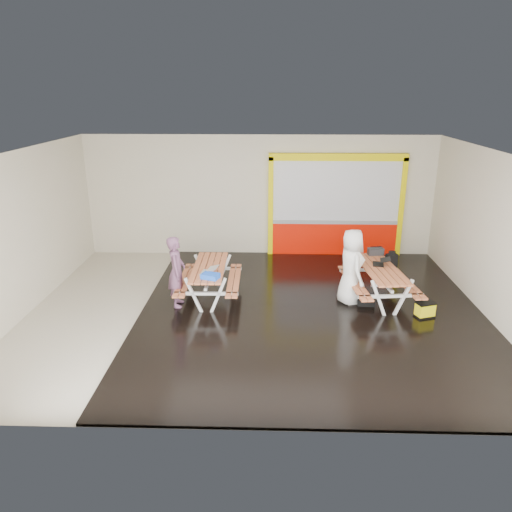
{
  "coord_description": "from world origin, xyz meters",
  "views": [
    {
      "loc": [
        0.33,
        -9.86,
        4.71
      ],
      "look_at": [
        0.0,
        0.9,
        1.0
      ],
      "focal_mm": 34.22,
      "sensor_mm": 36.0,
      "label": 1
    }
  ],
  "objects_px": {
    "blue_pouch": "(210,276)",
    "dark_case": "(366,301)",
    "picnic_table_left": "(209,274)",
    "laptop_right": "(381,262)",
    "fluke_bag": "(425,310)",
    "picnic_table_right": "(380,276)",
    "laptop_left": "(209,271)",
    "person_left": "(177,272)",
    "backpack": "(391,260)",
    "toolbox": "(376,251)",
    "person_right": "(351,267)"
  },
  "relations": [
    {
      "from": "person_right",
      "to": "toolbox",
      "type": "xyz_separation_m",
      "value": [
        0.75,
        1.01,
        0.04
      ]
    },
    {
      "from": "backpack",
      "to": "fluke_bag",
      "type": "distance_m",
      "value": 1.73
    },
    {
      "from": "laptop_left",
      "to": "laptop_right",
      "type": "bearing_deg",
      "value": 8.97
    },
    {
      "from": "toolbox",
      "to": "fluke_bag",
      "type": "distance_m",
      "value": 2.07
    },
    {
      "from": "picnic_table_right",
      "to": "person_right",
      "type": "relative_size",
      "value": 1.28
    },
    {
      "from": "picnic_table_left",
      "to": "fluke_bag",
      "type": "xyz_separation_m",
      "value": [
        4.74,
        -0.89,
        -0.42
      ]
    },
    {
      "from": "toolbox",
      "to": "fluke_bag",
      "type": "bearing_deg",
      "value": -67.38
    },
    {
      "from": "laptop_left",
      "to": "picnic_table_right",
      "type": "bearing_deg",
      "value": 5.95
    },
    {
      "from": "person_right",
      "to": "blue_pouch",
      "type": "distance_m",
      "value": 3.18
    },
    {
      "from": "picnic_table_left",
      "to": "person_left",
      "type": "height_order",
      "value": "person_left"
    },
    {
      "from": "backpack",
      "to": "fluke_bag",
      "type": "xyz_separation_m",
      "value": [
        0.4,
        -1.59,
        -0.56
      ]
    },
    {
      "from": "toolbox",
      "to": "person_right",
      "type": "bearing_deg",
      "value": -126.5
    },
    {
      "from": "laptop_left",
      "to": "blue_pouch",
      "type": "height_order",
      "value": "laptop_left"
    },
    {
      "from": "person_right",
      "to": "laptop_right",
      "type": "xyz_separation_m",
      "value": [
        0.73,
        0.3,
        0.01
      ]
    },
    {
      "from": "blue_pouch",
      "to": "dark_case",
      "type": "distance_m",
      "value": 3.59
    },
    {
      "from": "picnic_table_left",
      "to": "picnic_table_right",
      "type": "xyz_separation_m",
      "value": [
        3.92,
        -0.02,
        0.01
      ]
    },
    {
      "from": "person_left",
      "to": "laptop_right",
      "type": "relative_size",
      "value": 3.68
    },
    {
      "from": "person_left",
      "to": "backpack",
      "type": "relative_size",
      "value": 3.68
    },
    {
      "from": "blue_pouch",
      "to": "backpack",
      "type": "xyz_separation_m",
      "value": [
        4.22,
        1.43,
        -0.1
      ]
    },
    {
      "from": "person_right",
      "to": "blue_pouch",
      "type": "xyz_separation_m",
      "value": [
        -3.12,
        -0.63,
        -0.01
      ]
    },
    {
      "from": "dark_case",
      "to": "picnic_table_left",
      "type": "bearing_deg",
      "value": 175.41
    },
    {
      "from": "picnic_table_left",
      "to": "laptop_right",
      "type": "distance_m",
      "value": 3.98
    },
    {
      "from": "laptop_left",
      "to": "dark_case",
      "type": "bearing_deg",
      "value": 2.19
    },
    {
      "from": "person_right",
      "to": "toolbox",
      "type": "distance_m",
      "value": 1.26
    },
    {
      "from": "blue_pouch",
      "to": "backpack",
      "type": "bearing_deg",
      "value": 18.73
    },
    {
      "from": "picnic_table_left",
      "to": "backpack",
      "type": "relative_size",
      "value": 4.75
    },
    {
      "from": "picnic_table_right",
      "to": "person_left",
      "type": "height_order",
      "value": "person_left"
    },
    {
      "from": "picnic_table_left",
      "to": "dark_case",
      "type": "distance_m",
      "value": 3.64
    },
    {
      "from": "picnic_table_right",
      "to": "person_left",
      "type": "xyz_separation_m",
      "value": [
        -4.59,
        -0.43,
        0.22
      ]
    },
    {
      "from": "person_left",
      "to": "laptop_left",
      "type": "height_order",
      "value": "person_left"
    },
    {
      "from": "blue_pouch",
      "to": "toolbox",
      "type": "xyz_separation_m",
      "value": [
        3.87,
        1.64,
        0.05
      ]
    },
    {
      "from": "backpack",
      "to": "laptop_right",
      "type": "bearing_deg",
      "value": -126.56
    },
    {
      "from": "backpack",
      "to": "picnic_table_left",
      "type": "bearing_deg",
      "value": -170.94
    },
    {
      "from": "person_left",
      "to": "backpack",
      "type": "distance_m",
      "value": 5.14
    },
    {
      "from": "person_right",
      "to": "laptop_left",
      "type": "height_order",
      "value": "person_right"
    },
    {
      "from": "laptop_left",
      "to": "dark_case",
      "type": "height_order",
      "value": "laptop_left"
    },
    {
      "from": "person_left",
      "to": "fluke_bag",
      "type": "distance_m",
      "value": 5.47
    },
    {
      "from": "picnic_table_left",
      "to": "person_left",
      "type": "relative_size",
      "value": 1.29
    },
    {
      "from": "person_left",
      "to": "backpack",
      "type": "bearing_deg",
      "value": -82.51
    },
    {
      "from": "person_right",
      "to": "backpack",
      "type": "distance_m",
      "value": 1.37
    },
    {
      "from": "picnic_table_left",
      "to": "blue_pouch",
      "type": "bearing_deg",
      "value": -80.96
    },
    {
      "from": "picnic_table_right",
      "to": "fluke_bag",
      "type": "relative_size",
      "value": 4.96
    },
    {
      "from": "picnic_table_right",
      "to": "backpack",
      "type": "height_order",
      "value": "backpack"
    },
    {
      "from": "laptop_right",
      "to": "picnic_table_right",
      "type": "bearing_deg",
      "value": -102.96
    },
    {
      "from": "backpack",
      "to": "dark_case",
      "type": "xyz_separation_m",
      "value": [
        -0.74,
        -0.98,
        -0.66
      ]
    },
    {
      "from": "blue_pouch",
      "to": "dark_case",
      "type": "height_order",
      "value": "blue_pouch"
    },
    {
      "from": "picnic_table_right",
      "to": "person_right",
      "type": "bearing_deg",
      "value": -172.55
    },
    {
      "from": "person_right",
      "to": "dark_case",
      "type": "relative_size",
      "value": 4.63
    },
    {
      "from": "laptop_left",
      "to": "toolbox",
      "type": "relative_size",
      "value": 1.09
    },
    {
      "from": "laptop_right",
      "to": "fluke_bag",
      "type": "relative_size",
      "value": 0.96
    }
  ]
}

